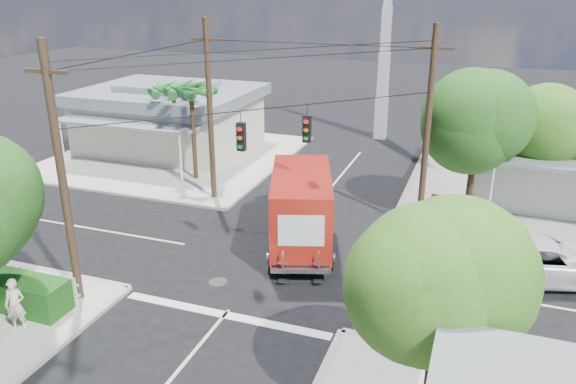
% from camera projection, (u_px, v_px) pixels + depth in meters
% --- Properties ---
extents(ground, '(120.00, 120.00, 0.00)m').
position_uv_depth(ground, '(271.00, 259.00, 22.73)').
color(ground, black).
rests_on(ground, ground).
extents(sidewalk_ne, '(14.12, 14.12, 0.14)m').
position_uv_depth(sidewalk_ne, '(545.00, 199.00, 28.83)').
color(sidewalk_ne, '#A19C92').
rests_on(sidewalk_ne, ground).
extents(sidewalk_nw, '(14.12, 14.12, 0.14)m').
position_uv_depth(sidewalk_nw, '(175.00, 156.00, 35.73)').
color(sidewalk_nw, '#A19C92').
rests_on(sidewalk_nw, ground).
extents(road_markings, '(32.00, 32.00, 0.01)m').
position_uv_depth(road_markings, '(257.00, 276.00, 21.44)').
color(road_markings, beige).
rests_on(road_markings, ground).
extents(building_nw, '(10.80, 10.20, 4.30)m').
position_uv_depth(building_nw, '(170.00, 117.00, 36.72)').
color(building_nw, beige).
rests_on(building_nw, sidewalk_nw).
extents(radio_tower, '(0.80, 0.80, 17.00)m').
position_uv_depth(radio_tower, '(385.00, 58.00, 38.17)').
color(radio_tower, silver).
rests_on(radio_tower, ground).
extents(tree_ne_front, '(4.21, 4.14, 6.66)m').
position_uv_depth(tree_ne_front, '(478.00, 121.00, 24.70)').
color(tree_ne_front, '#422D1C').
rests_on(tree_ne_front, sidewalk_ne).
extents(tree_ne_back, '(3.77, 3.66, 5.82)m').
position_uv_depth(tree_ne_back, '(537.00, 128.00, 26.02)').
color(tree_ne_back, '#422D1C').
rests_on(tree_ne_back, sidewalk_ne).
extents(tree_se, '(3.67, 3.54, 5.62)m').
position_uv_depth(tree_se, '(440.00, 289.00, 12.71)').
color(tree_se, '#422D1C').
rests_on(tree_se, sidewalk_se).
extents(palm_nw_front, '(3.01, 3.08, 5.59)m').
position_uv_depth(palm_nw_front, '(191.00, 91.00, 29.93)').
color(palm_nw_front, '#422D1C').
rests_on(palm_nw_front, sidewalk_nw).
extents(palm_nw_back, '(3.01, 3.08, 5.19)m').
position_uv_depth(palm_nw_back, '(173.00, 91.00, 32.01)').
color(palm_nw_back, '#422D1C').
rests_on(palm_nw_back, sidewalk_nw).
extents(utility_poles, '(12.00, 10.68, 9.00)m').
position_uv_depth(utility_poles, '(248.00, 134.00, 22.99)').
color(utility_poles, '#473321').
rests_on(utility_poles, ground).
extents(picket_fence, '(5.94, 0.06, 1.00)m').
position_uv_depth(picket_fence, '(11.00, 276.00, 20.04)').
color(picket_fence, silver).
rests_on(picket_fence, sidewalk_sw).
extents(vending_boxes, '(1.90, 0.50, 1.10)m').
position_uv_depth(vending_boxes, '(451.00, 209.00, 25.88)').
color(vending_boxes, red).
rests_on(vending_boxes, sidewalk_ne).
extents(delivery_truck, '(4.52, 7.91, 3.29)m').
position_uv_depth(delivery_truck, '(301.00, 205.00, 23.71)').
color(delivery_truck, black).
rests_on(delivery_truck, ground).
extents(parked_car, '(6.28, 4.24, 1.60)m').
position_uv_depth(parked_car, '(545.00, 260.00, 20.95)').
color(parked_car, silver).
rests_on(parked_car, ground).
extents(pedestrian, '(0.75, 0.61, 1.77)m').
position_uv_depth(pedestrian, '(15.00, 305.00, 17.64)').
color(pedestrian, beige).
rests_on(pedestrian, sidewalk_sw).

